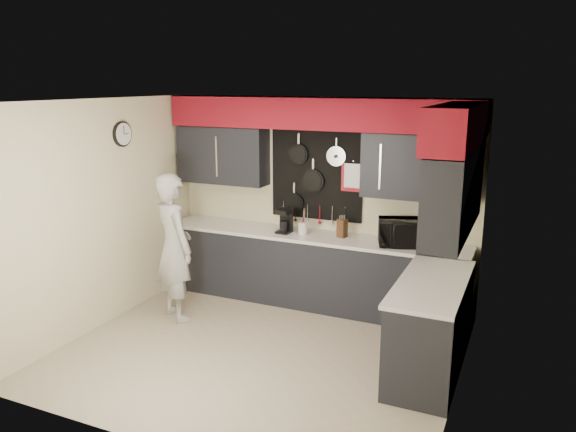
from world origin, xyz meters
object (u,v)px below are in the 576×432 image
at_px(microwave, 403,232).
at_px(utensil_crock, 303,228).
at_px(person, 174,247).
at_px(coffee_maker, 285,220).
at_px(knife_block, 342,228).

relative_size(microwave, utensil_crock, 3.66).
relative_size(microwave, person, 0.32).
bearing_deg(utensil_crock, coffee_maker, -176.06).
bearing_deg(knife_block, person, -130.51).
distance_m(knife_block, utensil_crock, 0.50).
bearing_deg(microwave, knife_block, 157.90).
relative_size(utensil_crock, person, 0.09).
distance_m(microwave, person, 2.69).
bearing_deg(utensil_crock, microwave, 0.77).
distance_m(coffee_maker, person, 1.42).
bearing_deg(knife_block, utensil_crock, -155.54).
bearing_deg(utensil_crock, knife_block, 7.33).
xyz_separation_m(knife_block, person, (-1.71, -1.09, -0.15)).
distance_m(microwave, coffee_maker, 1.49).
height_order(utensil_crock, person, person).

